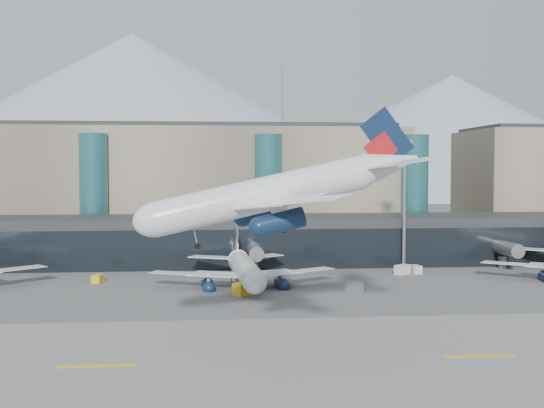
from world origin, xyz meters
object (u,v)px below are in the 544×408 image
(veh_c, at_px, (356,286))
(veh_d, at_px, (402,270))
(hero_jet, at_px, (291,182))
(veh_h, at_px, (244,289))
(veh_b, at_px, (98,279))
(jet_parked_mid, at_px, (243,261))
(lightmast_mid, at_px, (404,197))
(veh_g, at_px, (416,269))

(veh_c, bearing_deg, veh_d, 82.95)
(hero_jet, bearing_deg, veh_h, 92.16)
(veh_b, xyz_separation_m, veh_c, (43.26, -12.84, 0.17))
(veh_b, distance_m, veh_d, 56.10)
(jet_parked_mid, relative_size, veh_d, 10.68)
(lightmast_mid, relative_size, veh_b, 10.46)
(hero_jet, relative_size, veh_d, 11.06)
(lightmast_mid, relative_size, hero_jet, 0.74)
(veh_h, bearing_deg, veh_g, -14.49)
(veh_d, distance_m, veh_h, 35.95)
(veh_c, xyz_separation_m, veh_d, (12.67, 17.21, 0.02))
(veh_c, bearing_deg, veh_h, -147.14)
(hero_jet, height_order, jet_parked_mid, hero_jet)
(veh_d, xyz_separation_m, veh_g, (2.85, 0.88, -0.13))
(jet_parked_mid, relative_size, veh_b, 13.69)
(veh_b, bearing_deg, jet_parked_mid, -87.35)
(jet_parked_mid, height_order, veh_b, jet_parked_mid)
(hero_jet, distance_m, veh_g, 60.78)
(veh_g, xyz_separation_m, veh_h, (-33.76, -19.23, 0.22))
(hero_jet, bearing_deg, veh_g, 54.04)
(jet_parked_mid, bearing_deg, veh_b, 75.52)
(veh_b, distance_m, veh_c, 45.13)
(hero_jet, bearing_deg, lightmast_mid, 57.36)
(veh_b, bearing_deg, veh_c, -93.11)
(lightmast_mid, xyz_separation_m, veh_h, (-33.21, -25.41, -13.43))
(veh_c, height_order, veh_d, veh_d)
(veh_b, distance_m, veh_h, 28.66)
(hero_jet, relative_size, veh_c, 11.02)
(lightmast_mid, distance_m, veh_h, 43.92)
(lightmast_mid, relative_size, veh_c, 8.12)
(hero_jet, distance_m, veh_h, 35.47)
(veh_c, relative_size, veh_d, 1.00)
(jet_parked_mid, xyz_separation_m, veh_c, (17.91, -8.02, -3.21))
(veh_g, bearing_deg, veh_d, -81.91)
(lightmast_mid, height_order, veh_d, lightmast_mid)
(jet_parked_mid, height_order, veh_g, jet_parked_mid)
(hero_jet, relative_size, veh_g, 13.15)
(veh_g, bearing_deg, veh_c, -49.75)
(lightmast_mid, bearing_deg, veh_d, -107.98)
(veh_d, bearing_deg, hero_jet, -158.82)
(jet_parked_mid, relative_size, veh_h, 9.39)
(veh_c, relative_size, veh_h, 0.88)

